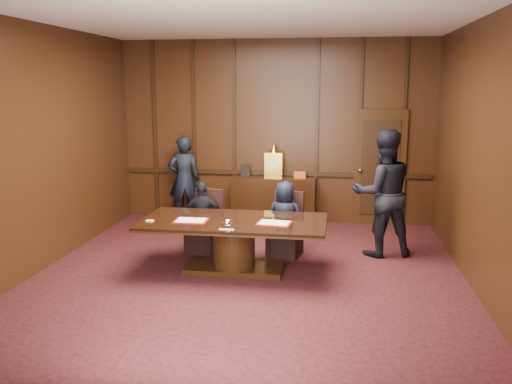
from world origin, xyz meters
TOP-DOWN VIEW (x-y plane):
  - room at (0.07, 0.14)m, footprint 7.00×7.04m
  - sideboard at (0.00, 3.26)m, footprint 1.60×0.45m
  - conference_table at (-0.24, 0.40)m, footprint 2.62×1.32m
  - folder_left at (-0.82, 0.25)m, footprint 0.46×0.34m
  - folder_right at (0.36, 0.28)m, footprint 0.50×0.38m
  - inkstand at (-0.24, -0.05)m, footprint 0.20×0.14m
  - notepad at (-1.39, 0.15)m, footprint 0.10×0.08m
  - chair_left at (-0.88, 1.28)m, footprint 0.58×0.58m
  - chair_right at (0.42, 1.28)m, footprint 0.57×0.57m
  - signatory_left at (-0.89, 1.20)m, footprint 0.71×0.38m
  - signatory_right at (0.41, 1.20)m, footprint 0.63×0.46m
  - witness_left at (-1.73, 3.10)m, footprint 0.70×0.55m
  - witness_right at (1.91, 1.52)m, footprint 1.12×0.96m

SIDE VIEW (x-z plane):
  - chair_left at x=-0.88m, z-range -0.20..0.79m
  - chair_right at x=0.42m, z-range -0.20..0.79m
  - sideboard at x=0.00m, z-range -0.28..1.26m
  - conference_table at x=-0.24m, z-range 0.13..0.89m
  - signatory_left at x=-0.89m, z-range 0.00..1.15m
  - signatory_right at x=0.41m, z-range 0.00..1.20m
  - notepad at x=-1.39m, z-range 0.76..0.77m
  - folder_left at x=-0.82m, z-range 0.76..0.78m
  - folder_right at x=0.36m, z-range 0.76..0.78m
  - inkstand at x=-0.24m, z-range 0.76..0.87m
  - witness_left at x=-1.73m, z-range 0.00..1.69m
  - witness_right at x=1.91m, z-range 0.00..1.98m
  - room at x=0.07m, z-range -0.03..3.47m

